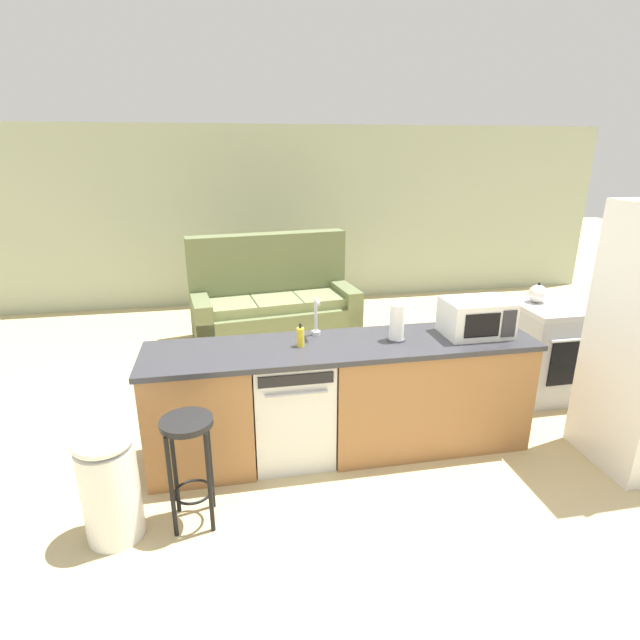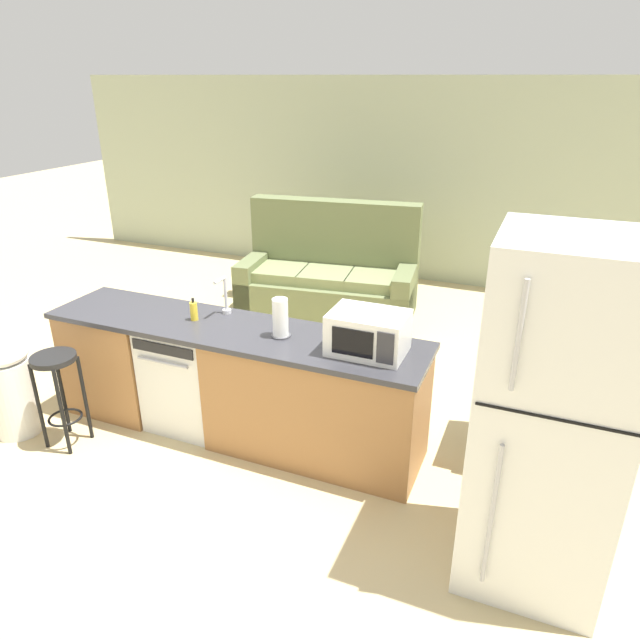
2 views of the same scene
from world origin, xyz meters
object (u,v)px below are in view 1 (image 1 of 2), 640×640
at_px(paper_towel_roll, 397,323).
at_px(trash_bin, 109,483).
at_px(stove_range, 554,350).
at_px(kettle, 538,294).
at_px(microwave, 476,317).
at_px(dishwasher, 291,406).
at_px(bar_stool, 189,449).
at_px(couch, 273,306).
at_px(soap_bottle, 300,337).

xyz_separation_m(paper_towel_roll, trash_bin, (-2.00, -0.66, -0.66)).
bearing_deg(paper_towel_roll, stove_range, 16.92).
bearing_deg(kettle, microwave, -145.32).
xyz_separation_m(dishwasher, bar_stool, (-0.71, -0.62, 0.11)).
bearing_deg(microwave, dishwasher, 179.95).
bearing_deg(bar_stool, couch, 75.58).
xyz_separation_m(microwave, soap_bottle, (-1.37, 0.02, -0.07)).
bearing_deg(stove_range, soap_bottle, -168.06).
distance_m(kettle, trash_bin, 3.91).
height_order(soap_bottle, trash_bin, soap_bottle).
relative_size(stove_range, soap_bottle, 5.11).
relative_size(microwave, kettle, 2.44).
bearing_deg(dishwasher, kettle, 15.58).
bearing_deg(stove_range, bar_stool, -160.55).
bearing_deg(couch, trash_bin, -111.68).
height_order(dishwasher, bar_stool, dishwasher).
bearing_deg(kettle, dishwasher, -164.42).
xyz_separation_m(stove_range, bar_stool, (-3.31, -1.17, 0.08)).
bearing_deg(paper_towel_roll, soap_bottle, 179.09).
height_order(dishwasher, microwave, microwave).
xyz_separation_m(microwave, paper_towel_roll, (-0.64, 0.01, -0.00)).
bearing_deg(soap_bottle, dishwasher, -169.15).
relative_size(kettle, couch, 0.10).
relative_size(dishwasher, bar_stool, 1.14).
height_order(stove_range, trash_bin, stove_range).
relative_size(microwave, bar_stool, 0.68).
relative_size(dishwasher, paper_towel_roll, 2.98).
xyz_separation_m(dishwasher, paper_towel_roll, (0.81, 0.00, 0.62)).
relative_size(microwave, paper_towel_roll, 1.77).
relative_size(stove_range, paper_towel_roll, 3.19).
bearing_deg(stove_range, paper_towel_roll, -163.08).
distance_m(paper_towel_roll, kettle, 1.76).
xyz_separation_m(microwave, kettle, (0.98, 0.68, -0.05)).
bearing_deg(dishwasher, bar_stool, -138.95).
xyz_separation_m(paper_towel_roll, bar_stool, (-1.52, -0.63, -0.50)).
distance_m(microwave, couch, 3.04).
bearing_deg(trash_bin, kettle, 20.22).
xyz_separation_m(dishwasher, trash_bin, (-1.19, -0.66, -0.04)).
xyz_separation_m(paper_towel_roll, soap_bottle, (-0.73, 0.01, -0.07)).
bearing_deg(paper_towel_roll, bar_stool, -157.68).
distance_m(stove_range, paper_towel_roll, 1.96).
height_order(dishwasher, couch, couch).
xyz_separation_m(soap_bottle, bar_stool, (-0.79, -0.64, -0.44)).
bearing_deg(microwave, couch, 116.42).
height_order(stove_range, bar_stool, stove_range).
distance_m(stove_range, bar_stool, 3.52).
relative_size(soap_bottle, kettle, 0.86).
height_order(soap_bottle, kettle, kettle).
height_order(kettle, trash_bin, kettle).
relative_size(kettle, bar_stool, 0.28).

